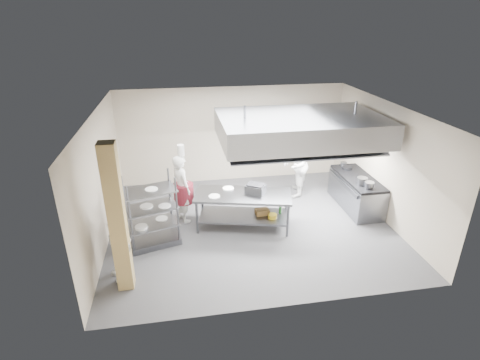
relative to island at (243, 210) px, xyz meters
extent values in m
plane|color=#313133|center=(0.21, 0.03, -0.46)|extent=(7.00, 7.00, 0.00)
plane|color=silver|center=(0.21, 0.03, 2.54)|extent=(7.00, 7.00, 0.00)
plane|color=#B5A690|center=(0.21, 3.03, 1.04)|extent=(7.00, 0.00, 7.00)
plane|color=#B5A690|center=(-3.29, 0.03, 1.04)|extent=(0.00, 6.00, 6.00)
plane|color=#B5A690|center=(3.71, 0.03, 1.04)|extent=(0.00, 6.00, 6.00)
cube|color=tan|center=(-2.69, -1.87, 1.04)|extent=(0.30, 0.30, 3.00)
cube|color=gray|center=(1.51, 0.43, 1.94)|extent=(4.00, 2.50, 0.60)
cube|color=white|center=(0.61, 0.43, 1.62)|extent=(1.60, 0.12, 0.04)
cube|color=white|center=(2.41, 0.43, 1.62)|extent=(1.60, 0.12, 0.04)
cube|color=gray|center=(2.01, 2.87, 1.04)|extent=(1.50, 0.28, 0.04)
cube|color=gray|center=(0.00, 0.00, 0.42)|extent=(2.53, 1.51, 0.06)
cube|color=slate|center=(0.00, 0.00, -0.16)|extent=(2.32, 1.37, 0.04)
cube|color=gray|center=(3.29, 0.53, -0.04)|extent=(0.80, 2.00, 0.84)
cube|color=black|center=(3.29, 0.53, 0.41)|extent=(0.78, 1.96, 0.06)
imported|color=silver|center=(-1.49, 0.58, 0.45)|extent=(0.68, 0.78, 1.81)
imported|color=silver|center=(1.83, 1.53, 0.53)|extent=(1.08, 1.18, 1.98)
imported|color=white|center=(-2.79, -1.52, 0.47)|extent=(0.89, 1.17, 1.85)
cube|color=slate|center=(0.31, 0.00, 0.57)|extent=(0.57, 0.54, 0.22)
cube|color=brown|center=(0.48, -0.05, -0.06)|extent=(0.35, 0.26, 0.15)
cylinder|color=gray|center=(3.16, 0.07, 0.54)|extent=(0.27, 0.27, 0.19)
cylinder|color=white|center=(-2.20, -0.42, 0.10)|extent=(0.28, 0.28, 0.05)
camera|label=1|loc=(-1.48, -8.15, 4.51)|focal=28.00mm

